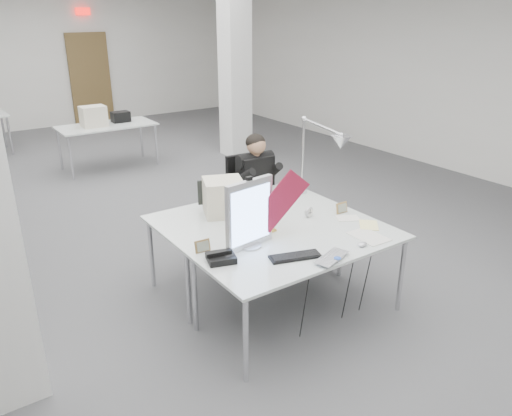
% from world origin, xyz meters
% --- Properties ---
extents(room_shell, '(10.04, 14.04, 3.24)m').
position_xyz_m(room_shell, '(0.04, 0.13, 1.69)').
color(room_shell, '#49494B').
rests_on(room_shell, ground).
extents(desk_main, '(1.80, 0.90, 0.02)m').
position_xyz_m(desk_main, '(0.00, -2.50, 0.74)').
color(desk_main, silver).
rests_on(desk_main, room_shell).
extents(desk_second, '(1.80, 0.90, 0.02)m').
position_xyz_m(desk_second, '(0.00, -1.60, 0.74)').
color(desk_second, silver).
rests_on(desk_second, room_shell).
extents(bg_desk_a, '(1.60, 0.80, 0.02)m').
position_xyz_m(bg_desk_a, '(0.20, 3.00, 0.74)').
color(bg_desk_a, silver).
rests_on(bg_desk_a, room_shell).
extents(office_chair, '(0.50, 0.50, 0.96)m').
position_xyz_m(office_chair, '(0.52, -1.00, 0.48)').
color(office_chair, black).
rests_on(office_chair, room_shell).
extents(seated_person, '(0.46, 0.56, 0.80)m').
position_xyz_m(seated_person, '(0.52, -1.05, 0.90)').
color(seated_person, black).
rests_on(seated_person, office_chair).
extents(monitor, '(0.47, 0.11, 0.58)m').
position_xyz_m(monitor, '(-0.40, -2.29, 1.04)').
color(monitor, '#B7B7BC').
rests_on(monitor, desk_main).
extents(pennant, '(0.48, 0.19, 0.55)m').
position_xyz_m(pennant, '(-0.12, -2.32, 1.10)').
color(pennant, maroon).
rests_on(pennant, monitor).
extents(keyboard, '(0.43, 0.25, 0.02)m').
position_xyz_m(keyboard, '(-0.22, -2.67, 0.77)').
color(keyboard, black).
rests_on(keyboard, desk_main).
extents(laptop, '(0.40, 0.32, 0.03)m').
position_xyz_m(laptop, '(0.01, -2.90, 0.77)').
color(laptop, '#B5B5BA').
rests_on(laptop, desk_main).
extents(mouse, '(0.10, 0.08, 0.04)m').
position_xyz_m(mouse, '(0.37, -2.82, 0.77)').
color(mouse, '#B8B8BD').
rests_on(mouse, desk_main).
extents(bankers_lamp, '(0.30, 0.21, 0.32)m').
position_xyz_m(bankers_lamp, '(-0.12, -2.12, 0.91)').
color(bankers_lamp, gold).
rests_on(bankers_lamp, desk_main).
extents(desk_phone, '(0.26, 0.25, 0.05)m').
position_xyz_m(desk_phone, '(-0.73, -2.38, 0.78)').
color(desk_phone, black).
rests_on(desk_phone, desk_main).
extents(picture_frame_left, '(0.13, 0.04, 0.10)m').
position_xyz_m(picture_frame_left, '(-0.77, -2.15, 0.81)').
color(picture_frame_left, olive).
rests_on(picture_frame_left, desk_main).
extents(picture_frame_right, '(0.13, 0.03, 0.10)m').
position_xyz_m(picture_frame_right, '(0.74, -2.18, 0.81)').
color(picture_frame_right, tan).
rests_on(picture_frame_right, desk_main).
extents(desk_clock, '(0.10, 0.05, 0.10)m').
position_xyz_m(desk_clock, '(0.41, -2.08, 0.81)').
color(desk_clock, '#B1B2B6').
rests_on(desk_clock, desk_main).
extents(paper_stack_a, '(0.24, 0.34, 0.01)m').
position_xyz_m(paper_stack_a, '(0.55, -2.72, 0.76)').
color(paper_stack_a, silver).
rests_on(paper_stack_a, desk_main).
extents(paper_stack_b, '(0.27, 0.28, 0.01)m').
position_xyz_m(paper_stack_b, '(0.73, -2.55, 0.76)').
color(paper_stack_b, '#F4E892').
rests_on(paper_stack_b, desk_main).
extents(paper_stack_c, '(0.25, 0.23, 0.01)m').
position_xyz_m(paper_stack_c, '(0.69, -2.32, 0.76)').
color(paper_stack_c, silver).
rests_on(paper_stack_c, desk_main).
extents(beige_monitor, '(0.46, 0.45, 0.34)m').
position_xyz_m(beige_monitor, '(-0.21, -1.56, 0.93)').
color(beige_monitor, beige).
rests_on(beige_monitor, desk_second).
extents(architect_lamp, '(0.50, 0.77, 0.94)m').
position_xyz_m(architect_lamp, '(0.79, -1.77, 1.23)').
color(architect_lamp, silver).
rests_on(architect_lamp, desk_second).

